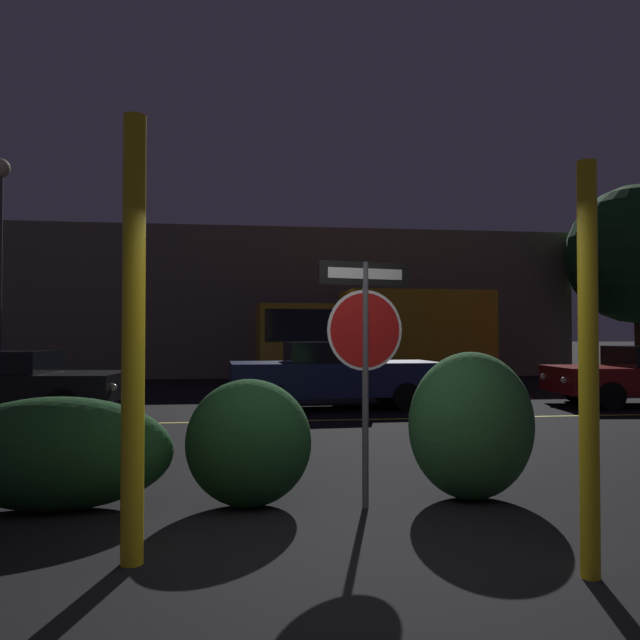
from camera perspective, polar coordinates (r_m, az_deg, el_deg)
The scene contains 13 objects.
ground_plane at distance 4.61m, azimuth 2.54°, elevation -21.74°, with size 260.00×260.00×0.00m, color black.
road_center_stripe at distance 11.75m, azimuth -3.66°, elevation -9.19°, with size 36.75×0.12×0.01m, color gold.
stop_sign at distance 5.84m, azimuth 4.15°, elevation -1.05°, with size 0.90×0.21×2.29m.
yellow_pole_left at distance 4.59m, azimuth -16.70°, elevation -1.58°, with size 0.16×0.16×3.17m, color yellow.
yellow_pole_right at distance 4.52m, azimuth 23.34°, elevation -4.04°, with size 0.13×0.13×2.77m, color yellow.
hedge_bush_1 at distance 6.31m, azimuth -22.94°, elevation -11.17°, with size 2.11×0.85×1.04m, color #19421E.
hedge_bush_2 at distance 5.97m, azimuth -6.52°, elevation -11.09°, with size 1.18×0.82×1.19m, color #19421E.
hedge_bush_3 at distance 6.35m, azimuth 13.66°, elevation -9.35°, with size 1.24×0.93×1.44m, color #285B2D.
passing_car_1 at distance 14.02m, azimuth -26.31°, elevation -5.09°, with size 4.49×2.35×1.28m.
passing_car_2 at distance 13.65m, azimuth 1.20°, elevation -5.01°, with size 4.63×2.00×1.45m.
delivery_truck at distance 19.30m, azimuth 4.67°, elevation -1.32°, with size 7.19×2.75×2.95m.
tree_0 at distance 25.93m, azimuth 27.08°, elevation 5.37°, with size 5.11×5.11×7.13m.
building_backdrop at distance 25.49m, azimuth -7.89°, elevation 1.40°, with size 26.46×4.78×5.64m, color #7A6B5B.
Camera 1 is at (-0.73, -4.26, 1.61)m, focal length 35.00 mm.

